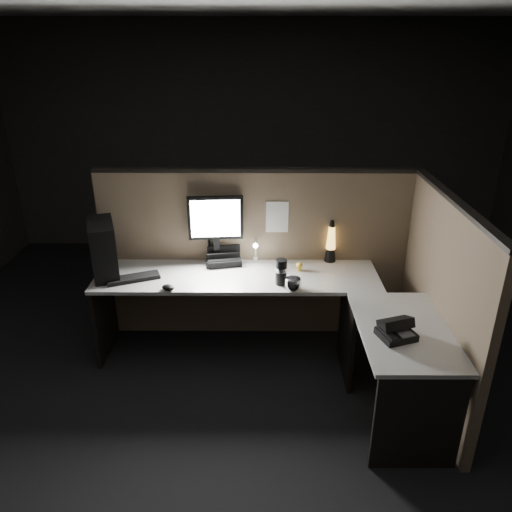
{
  "coord_description": "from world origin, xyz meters",
  "views": [
    {
      "loc": [
        0.02,
        -3.04,
        2.53
      ],
      "look_at": [
        0.01,
        0.35,
        1.01
      ],
      "focal_mm": 35.0,
      "sensor_mm": 36.0,
      "label": 1
    }
  ],
  "objects_px": {
    "pc_tower": "(103,249)",
    "lava_lamp": "(331,244)",
    "monitor": "(216,223)",
    "desk_phone": "(395,330)",
    "keyboard": "(133,278)"
  },
  "relations": [
    {
      "from": "pc_tower",
      "to": "desk_phone",
      "type": "distance_m",
      "value": 2.32
    },
    {
      "from": "desk_phone",
      "to": "lava_lamp",
      "type": "bearing_deg",
      "value": 83.85
    },
    {
      "from": "pc_tower",
      "to": "keyboard",
      "type": "xyz_separation_m",
      "value": [
        0.24,
        -0.1,
        -0.21
      ]
    },
    {
      "from": "monitor",
      "to": "keyboard",
      "type": "distance_m",
      "value": 0.81
    },
    {
      "from": "monitor",
      "to": "desk_phone",
      "type": "xyz_separation_m",
      "value": [
        1.24,
        -1.14,
        -0.31
      ]
    },
    {
      "from": "pc_tower",
      "to": "monitor",
      "type": "distance_m",
      "value": 0.93
    },
    {
      "from": "pc_tower",
      "to": "lava_lamp",
      "type": "bearing_deg",
      "value": -10.71
    },
    {
      "from": "pc_tower",
      "to": "lava_lamp",
      "type": "height_order",
      "value": "pc_tower"
    },
    {
      "from": "keyboard",
      "to": "desk_phone",
      "type": "bearing_deg",
      "value": -44.92
    },
    {
      "from": "monitor",
      "to": "keyboard",
      "type": "bearing_deg",
      "value": -157.22
    },
    {
      "from": "monitor",
      "to": "desk_phone",
      "type": "height_order",
      "value": "monitor"
    },
    {
      "from": "pc_tower",
      "to": "keyboard",
      "type": "bearing_deg",
      "value": -41.9
    },
    {
      "from": "monitor",
      "to": "lava_lamp",
      "type": "relative_size",
      "value": 1.6
    },
    {
      "from": "pc_tower",
      "to": "lava_lamp",
      "type": "distance_m",
      "value": 1.88
    },
    {
      "from": "pc_tower",
      "to": "keyboard",
      "type": "relative_size",
      "value": 1.06
    }
  ]
}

